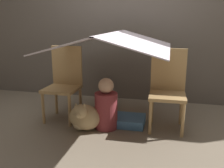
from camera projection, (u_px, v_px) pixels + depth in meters
ground_plane at (108, 131)px, 2.85m from camera, size 8.80×8.80×0.00m
wall_back at (128, 19)px, 3.73m from camera, size 7.00×0.05×2.50m
chair_left at (64, 81)px, 3.13m from camera, size 0.41×0.41×0.91m
chair_right at (168, 87)px, 2.86m from camera, size 0.41×0.41×0.91m
sheet_canopy at (112, 41)px, 2.79m from camera, size 1.28×1.52×0.19m
person_front at (106, 107)px, 2.87m from camera, size 0.26×0.26×0.60m
dog at (84, 117)px, 2.82m from camera, size 0.36×0.37×0.37m
floor_cushion at (127, 120)px, 3.02m from camera, size 0.42×0.33×0.10m
plush_toy at (80, 120)px, 2.85m from camera, size 0.18×0.18×0.29m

